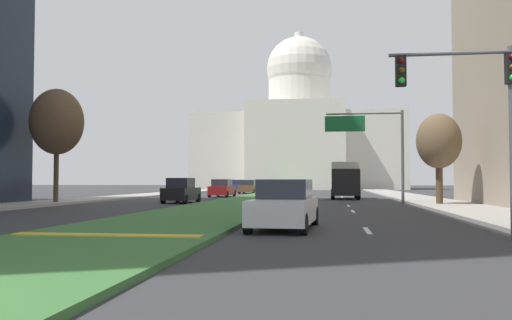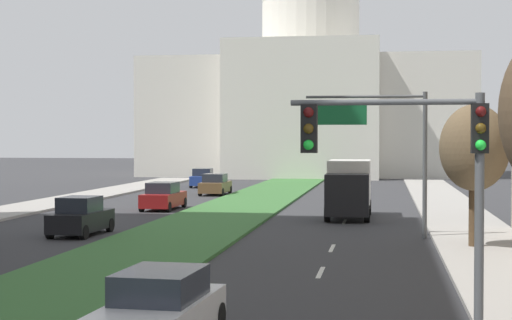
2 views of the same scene
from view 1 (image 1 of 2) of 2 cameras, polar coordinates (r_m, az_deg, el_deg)
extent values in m
plane|color=#333335|center=(55.38, 1.78, -3.84)|extent=(260.00, 260.00, 0.00)
cube|color=#386B33|center=(50.42, 1.18, -3.93)|extent=(5.68, 89.74, 0.14)
cube|color=gold|center=(14.75, -15.57, -7.68)|extent=(5.11, 0.50, 0.04)
cube|color=silver|center=(17.60, 11.73, -7.33)|extent=(0.16, 2.40, 0.01)
cube|color=silver|center=(28.28, 10.24, -5.38)|extent=(0.16, 2.40, 0.01)
cube|color=silver|center=(34.49, 9.80, -4.80)|extent=(0.16, 2.40, 0.01)
cube|color=silver|center=(45.42, 9.32, -4.17)|extent=(0.16, 2.40, 0.01)
cube|color=silver|center=(52.45, 9.11, -3.91)|extent=(0.16, 2.40, 0.01)
cube|color=silver|center=(62.10, 8.91, -3.64)|extent=(0.16, 2.40, 0.01)
cube|color=#9E9991|center=(48.93, -15.04, -3.90)|extent=(4.00, 89.74, 0.15)
cube|color=#9E9991|center=(45.70, 17.08, -4.00)|extent=(4.00, 89.74, 0.15)
cube|color=silver|center=(105.20, 4.63, 0.75)|extent=(38.91, 21.80, 13.99)
cube|color=silver|center=(92.39, 4.18, 1.59)|extent=(17.12, 4.00, 15.39)
cylinder|color=silver|center=(106.28, 4.61, 6.49)|extent=(12.00, 12.00, 7.27)
sphere|color=silver|center=(107.32, 4.60, 9.58)|extent=(12.75, 12.75, 12.75)
cylinder|color=silver|center=(108.64, 4.59, 12.55)|extent=(1.80, 1.80, 3.00)
cylinder|color=#515456|center=(15.86, 25.57, 1.66)|extent=(0.16, 0.16, 5.20)
cube|color=black|center=(16.11, 25.45, 8.78)|extent=(0.28, 0.24, 0.84)
cylinder|color=#515456|center=(15.80, 19.79, 10.58)|extent=(3.20, 0.10, 0.10)
cube|color=black|center=(15.49, 15.11, 9.08)|extent=(0.28, 0.24, 0.84)
sphere|color=#510F0F|center=(15.41, 15.17, 10.20)|extent=(0.18, 0.18, 0.18)
sphere|color=#4C380F|center=(15.36, 15.18, 9.18)|extent=(0.18, 0.18, 0.18)
sphere|color=#1ED838|center=(15.30, 15.19, 8.15)|extent=(0.18, 0.18, 0.18)
cylinder|color=#515456|center=(38.61, 15.30, 0.34)|extent=(0.20, 0.20, 6.50)
cylinder|color=#515456|center=(38.61, 11.36, 4.85)|extent=(5.26, 0.12, 0.12)
cube|color=#146033|center=(38.42, 9.41, 3.82)|extent=(2.80, 0.08, 1.10)
cylinder|color=#4C3823|center=(38.77, -20.45, -1.10)|extent=(0.33, 0.33, 4.48)
ellipsoid|color=brown|center=(38.97, -20.38, 3.84)|extent=(3.57, 3.57, 4.47)
cylinder|color=#4C3823|center=(35.45, 18.88, -2.06)|extent=(0.42, 0.42, 3.21)
ellipsoid|color=brown|center=(35.54, 18.83, 1.92)|extent=(2.76, 2.76, 3.45)
cube|color=silver|center=(17.75, 3.05, -5.37)|extent=(2.09, 4.76, 0.77)
cube|color=#282D38|center=(17.91, 3.13, -3.09)|extent=(1.73, 2.33, 0.63)
cylinder|color=black|center=(15.81, 5.06, -6.80)|extent=(0.26, 0.65, 0.64)
cylinder|color=black|center=(16.07, -0.85, -6.74)|extent=(0.26, 0.65, 0.64)
cylinder|color=black|center=(19.54, 6.25, -5.92)|extent=(0.26, 0.65, 0.64)
cylinder|color=black|center=(19.75, 1.44, -5.89)|extent=(0.26, 0.65, 0.64)
cube|color=black|center=(38.78, -7.93, -3.57)|extent=(1.88, 4.18, 0.86)
cube|color=#282D38|center=(38.61, -7.99, -2.42)|extent=(1.60, 2.03, 0.70)
cylinder|color=black|center=(40.57, -8.31, -3.97)|extent=(0.24, 0.65, 0.64)
cylinder|color=black|center=(40.11, -6.15, -4.00)|extent=(0.24, 0.65, 0.64)
cylinder|color=black|center=(37.51, -9.83, -4.11)|extent=(0.24, 0.65, 0.64)
cylinder|color=black|center=(37.01, -7.51, -4.15)|extent=(0.24, 0.65, 0.64)
cube|color=maroon|center=(52.45, -3.60, -3.24)|extent=(1.90, 4.67, 0.82)
cube|color=#282D38|center=(52.26, -3.64, -2.43)|extent=(1.65, 2.25, 0.67)
cylinder|color=black|center=(54.47, -4.05, -3.53)|extent=(0.23, 0.64, 0.64)
cylinder|color=black|center=(54.12, -2.32, -3.54)|extent=(0.23, 0.64, 0.64)
cylinder|color=black|center=(50.83, -4.98, -3.62)|extent=(0.23, 0.64, 0.64)
cylinder|color=black|center=(50.46, -3.13, -3.64)|extent=(0.23, 0.64, 0.64)
cube|color=brown|center=(66.12, -0.80, -3.04)|extent=(1.90, 4.24, 0.80)
cube|color=#282D38|center=(65.95, -0.82, -2.41)|extent=(1.66, 2.04, 0.65)
cylinder|color=black|center=(67.91, -1.29, -3.27)|extent=(0.22, 0.64, 0.64)
cylinder|color=black|center=(67.65, 0.14, -3.28)|extent=(0.22, 0.64, 0.64)
cylinder|color=black|center=(64.63, -1.78, -3.33)|extent=(0.22, 0.64, 0.64)
cylinder|color=black|center=(64.35, -0.28, -3.33)|extent=(0.22, 0.64, 0.64)
cube|color=navy|center=(76.81, -2.04, -2.91)|extent=(2.14, 4.43, 0.82)
cube|color=#282D38|center=(76.63, -2.05, -2.36)|extent=(1.77, 2.18, 0.67)
cylinder|color=black|center=(78.60, -2.53, -3.12)|extent=(0.26, 0.65, 0.64)
cylinder|color=black|center=(78.42, -1.29, -3.13)|extent=(0.26, 0.65, 0.64)
cylinder|color=black|center=(75.21, -2.82, -3.17)|extent=(0.26, 0.65, 0.64)
cylinder|color=black|center=(75.03, -1.53, -3.17)|extent=(0.26, 0.65, 0.64)
cube|color=black|center=(45.22, 9.49, -2.35)|extent=(2.30, 2.00, 2.20)
cube|color=silver|center=(48.42, 9.38, -1.92)|extent=(2.30, 4.40, 2.80)
cylinder|color=black|center=(45.27, 10.83, -3.60)|extent=(0.30, 0.90, 0.90)
cylinder|color=black|center=(45.21, 8.17, -3.62)|extent=(0.30, 0.90, 0.90)
cylinder|color=black|center=(49.57, 10.57, -3.48)|extent=(0.30, 0.90, 0.90)
cylinder|color=black|center=(49.51, 8.14, -3.50)|extent=(0.30, 0.90, 0.90)
camera|label=2|loc=(4.34, 86.42, 40.66)|focal=58.92mm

